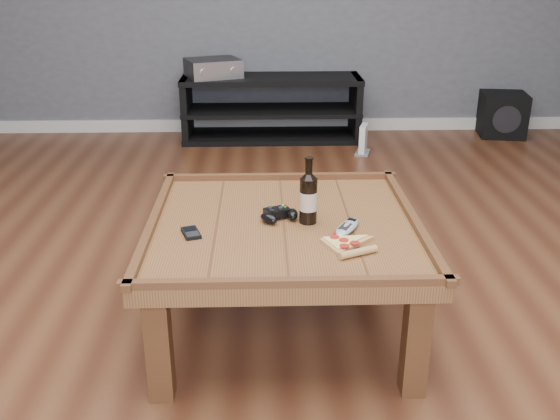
{
  "coord_description": "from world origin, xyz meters",
  "views": [
    {
      "loc": [
        -0.08,
        -2.14,
        1.37
      ],
      "look_at": [
        -0.02,
        -0.05,
        0.52
      ],
      "focal_mm": 40.0,
      "sensor_mm": 36.0,
      "label": 1
    }
  ],
  "objects_px": {
    "pizza_slice": "(346,244)",
    "game_console": "(363,141)",
    "game_controller": "(279,214)",
    "av_receiver": "(213,68)",
    "subwoofer": "(502,114)",
    "coffee_table": "(284,237)",
    "smartphone": "(191,233)",
    "remote_control": "(347,228)",
    "beer_bottle": "(308,197)",
    "media_console": "(271,109)"
  },
  "relations": [
    {
      "from": "av_receiver",
      "to": "subwoofer",
      "type": "relative_size",
      "value": 1.21
    },
    {
      "from": "coffee_table",
      "to": "game_controller",
      "type": "bearing_deg",
      "value": 121.04
    },
    {
      "from": "media_console",
      "to": "remote_control",
      "type": "relative_size",
      "value": 7.28
    },
    {
      "from": "av_receiver",
      "to": "subwoofer",
      "type": "xyz_separation_m",
      "value": [
        2.33,
        0.05,
        -0.4
      ]
    },
    {
      "from": "media_console",
      "to": "game_controller",
      "type": "bearing_deg",
      "value": -90.34
    },
    {
      "from": "pizza_slice",
      "to": "smartphone",
      "type": "relative_size",
      "value": 2.55
    },
    {
      "from": "pizza_slice",
      "to": "smartphone",
      "type": "distance_m",
      "value": 0.55
    },
    {
      "from": "smartphone",
      "to": "av_receiver",
      "type": "height_order",
      "value": "av_receiver"
    },
    {
      "from": "coffee_table",
      "to": "game_console",
      "type": "relative_size",
      "value": 4.71
    },
    {
      "from": "remote_control",
      "to": "av_receiver",
      "type": "bearing_deg",
      "value": 131.83
    },
    {
      "from": "pizza_slice",
      "to": "game_console",
      "type": "height_order",
      "value": "pizza_slice"
    },
    {
      "from": "remote_control",
      "to": "game_console",
      "type": "relative_size",
      "value": 0.88
    },
    {
      "from": "media_console",
      "to": "game_controller",
      "type": "relative_size",
      "value": 9.1
    },
    {
      "from": "pizza_slice",
      "to": "beer_bottle",
      "type": "bearing_deg",
      "value": 94.32
    },
    {
      "from": "media_console",
      "to": "game_console",
      "type": "height_order",
      "value": "media_console"
    },
    {
      "from": "media_console",
      "to": "smartphone",
      "type": "height_order",
      "value": "media_console"
    },
    {
      "from": "remote_control",
      "to": "av_receiver",
      "type": "height_order",
      "value": "av_receiver"
    },
    {
      "from": "av_receiver",
      "to": "game_controller",
      "type": "bearing_deg",
      "value": -101.27
    },
    {
      "from": "media_console",
      "to": "subwoofer",
      "type": "distance_m",
      "value": 1.89
    },
    {
      "from": "pizza_slice",
      "to": "game_console",
      "type": "bearing_deg",
      "value": 55.66
    },
    {
      "from": "pizza_slice",
      "to": "subwoofer",
      "type": "distance_m",
      "value": 3.46
    },
    {
      "from": "smartphone",
      "to": "game_console",
      "type": "xyz_separation_m",
      "value": [
        1.01,
        2.42,
        -0.36
      ]
    },
    {
      "from": "av_receiver",
      "to": "game_console",
      "type": "distance_m",
      "value": 1.29
    },
    {
      "from": "pizza_slice",
      "to": "subwoofer",
      "type": "bearing_deg",
      "value": 37.01
    },
    {
      "from": "game_controller",
      "to": "remote_control",
      "type": "height_order",
      "value": "game_controller"
    },
    {
      "from": "remote_control",
      "to": "game_console",
      "type": "xyz_separation_m",
      "value": [
        0.45,
        2.41,
        -0.36
      ]
    },
    {
      "from": "beer_bottle",
      "to": "subwoofer",
      "type": "xyz_separation_m",
      "value": [
        1.79,
        2.8,
        -0.38
      ]
    },
    {
      "from": "media_console",
      "to": "smartphone",
      "type": "distance_m",
      "value": 2.88
    },
    {
      "from": "beer_bottle",
      "to": "av_receiver",
      "type": "distance_m",
      "value": 2.8
    },
    {
      "from": "coffee_table",
      "to": "subwoofer",
      "type": "distance_m",
      "value": 3.38
    },
    {
      "from": "coffee_table",
      "to": "av_receiver",
      "type": "distance_m",
      "value": 2.79
    },
    {
      "from": "coffee_table",
      "to": "subwoofer",
      "type": "relative_size",
      "value": 2.6
    },
    {
      "from": "av_receiver",
      "to": "subwoofer",
      "type": "distance_m",
      "value": 2.37
    },
    {
      "from": "game_controller",
      "to": "av_receiver",
      "type": "bearing_deg",
      "value": 76.49
    },
    {
      "from": "coffee_table",
      "to": "game_console",
      "type": "height_order",
      "value": "coffee_table"
    },
    {
      "from": "beer_bottle",
      "to": "smartphone",
      "type": "xyz_separation_m",
      "value": [
        -0.43,
        -0.1,
        -0.1
      ]
    },
    {
      "from": "smartphone",
      "to": "game_console",
      "type": "distance_m",
      "value": 2.64
    },
    {
      "from": "pizza_slice",
      "to": "coffee_table",
      "type": "bearing_deg",
      "value": 109.88
    },
    {
      "from": "coffee_table",
      "to": "beer_bottle",
      "type": "height_order",
      "value": "beer_bottle"
    },
    {
      "from": "remote_control",
      "to": "subwoofer",
      "type": "xyz_separation_m",
      "value": [
        1.66,
        2.88,
        -0.29
      ]
    },
    {
      "from": "game_controller",
      "to": "coffee_table",
      "type": "bearing_deg",
      "value": -81.51
    },
    {
      "from": "game_console",
      "to": "remote_control",
      "type": "bearing_deg",
      "value": -84.16
    },
    {
      "from": "beer_bottle",
      "to": "av_receiver",
      "type": "xyz_separation_m",
      "value": [
        -0.54,
        2.75,
        0.02
      ]
    },
    {
      "from": "coffee_table",
      "to": "beer_bottle",
      "type": "xyz_separation_m",
      "value": [
        0.09,
        -0.0,
        0.16
      ]
    },
    {
      "from": "game_controller",
      "to": "subwoofer",
      "type": "height_order",
      "value": "game_controller"
    },
    {
      "from": "game_controller",
      "to": "pizza_slice",
      "type": "height_order",
      "value": "game_controller"
    },
    {
      "from": "remote_control",
      "to": "av_receiver",
      "type": "relative_size",
      "value": 0.4
    },
    {
      "from": "smartphone",
      "to": "game_controller",
      "type": "bearing_deg",
      "value": 3.12
    },
    {
      "from": "game_controller",
      "to": "av_receiver",
      "type": "height_order",
      "value": "av_receiver"
    },
    {
      "from": "pizza_slice",
      "to": "av_receiver",
      "type": "bearing_deg",
      "value": 78.58
    }
  ]
}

